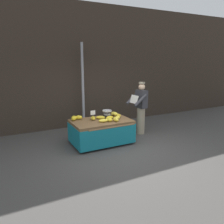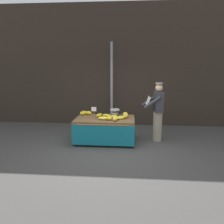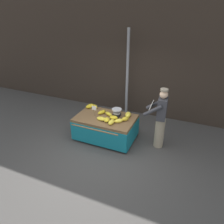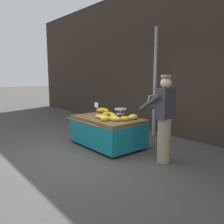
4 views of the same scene
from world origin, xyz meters
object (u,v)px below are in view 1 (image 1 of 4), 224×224
Objects in this scene: banana_bunch_4 at (109,120)px; banana_bunch_9 at (117,118)px; weighing_scale at (107,114)px; banana_bunch_6 at (103,120)px; street_pole at (83,87)px; vendor_person at (141,108)px; banana_bunch_2 at (116,119)px; banana_bunch_3 at (110,118)px; banana_bunch_1 at (79,117)px; price_sign at (93,114)px; banana_bunch_10 at (93,118)px; banana_cart at (101,126)px; banana_bunch_7 at (119,116)px; banana_bunch_0 at (100,117)px; banana_bunch_8 at (114,114)px; banana_bunch_5 at (74,118)px.

banana_bunch_4 reaches higher than banana_bunch_9.
banana_bunch_6 is at bearing -128.09° from weighing_scale.
street_pole is 2.12m from vendor_person.
banana_bunch_9 is (0.40, -1.76, -0.74)m from street_pole.
banana_bunch_2 is (0.26, -1.93, -0.73)m from street_pole.
banana_bunch_1 is at bearing 153.27° from banana_bunch_3.
banana_bunch_10 is at bearing 66.88° from price_sign.
banana_bunch_7 is at bearing 2.89° from banana_cart.
banana_bunch_7 is at bearing -9.24° from banana_bunch_10.
vendor_person is at bearing 2.83° from banana_bunch_0.
vendor_person is at bearing -43.99° from street_pole.
banana_bunch_4 is at bearing -74.27° from banana_bunch_0.
banana_bunch_2 is 0.15× the size of vendor_person.
banana_bunch_8 is at bearing 19.37° from weighing_scale.
banana_bunch_7 is (0.55, -0.11, 0.01)m from banana_bunch_0.
weighing_scale is 0.33m from banana_bunch_8.
banana_cart is 0.64m from banana_bunch_7.
price_sign reaches higher than banana_bunch_2.
banana_bunch_2 is (0.04, -0.48, -0.06)m from weighing_scale.
banana_cart is (-0.05, -1.63, -0.97)m from street_pole.
banana_bunch_5 is (-0.98, 0.19, -0.05)m from weighing_scale.
banana_bunch_7 is at bearing -88.15° from banana_bunch_8.
vendor_person is at bearing 10.62° from banana_bunch_3.
banana_bunch_5 is 1.33m from banana_bunch_7.
banana_bunch_8 is (0.30, 0.11, -0.06)m from weighing_scale.
banana_bunch_2 is (0.87, -0.69, 0.00)m from banana_bunch_1.
banana_bunch_7 reaches higher than banana_bunch_0.
banana_cart is 8.23× the size of banana_bunch_4.
street_pole is 10.05× the size of banana_bunch_8.
weighing_scale is at bearing 26.20° from price_sign.
banana_cart is at bearing 82.54° from banana_bunch_6.
banana_bunch_2 is 0.36m from banana_bunch_6.
price_sign is at bearing -171.47° from banana_bunch_7.
price_sign is 0.78m from banana_bunch_9.
price_sign is 1.14× the size of banana_bunch_5.
banana_bunch_8 is (0.88, 0.39, -0.19)m from price_sign.
weighing_scale is 0.25m from banana_bunch_0.
banana_bunch_2 is 1.22m from banana_bunch_5.
street_pole is 1.98m from banana_bunch_6.
banana_bunch_1 is 1.11m from banana_bunch_2.
street_pole is at bearing 63.92° from banana_bunch_1.
banana_bunch_6 is 1.34× the size of banana_bunch_7.
banana_bunch_2 is at bearing -33.31° from banana_bunch_5.
banana_bunch_6 is 0.66m from banana_bunch_7.
banana_bunch_1 is (-0.25, 0.49, -0.19)m from price_sign.
vendor_person is at bearing 17.88° from banana_bunch_4.
street_pole is 1.85m from price_sign.
banana_bunch_6 is at bearing -171.68° from banana_bunch_9.
banana_bunch_4 is 0.51m from banana_bunch_10.
weighing_scale is at bearing 119.97° from banana_bunch_9.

